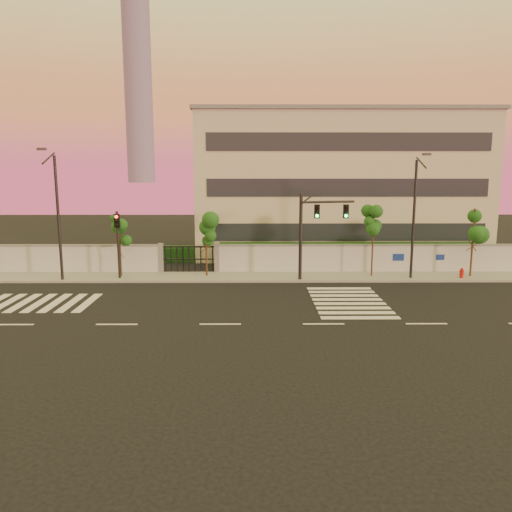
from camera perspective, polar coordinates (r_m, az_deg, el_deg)
The scene contains 16 objects.
ground at distance 24.37m, azimuth -4.10°, elevation -7.79°, with size 120.00×120.00×0.00m, color black.
sidewalk at distance 34.49m, azimuth -2.99°, elevation -2.40°, with size 60.00×3.00×0.15m, color gray.
perimeter_wall at distance 35.77m, azimuth -2.73°, elevation -0.33°, with size 60.00×0.36×2.20m.
hedge_row at distance 38.48m, azimuth -0.99°, elevation 0.02°, with size 41.00×4.25×1.80m.
institutional_building at distance 45.79m, azimuth 9.04°, elevation 8.18°, with size 24.40×12.40×12.25m.
distant_skyscraper at distance 315.17m, azimuth -13.37°, elevation 19.54°, with size 16.00×16.00×118.00m.
road_markings at distance 28.10m, azimuth -6.84°, elevation -5.43°, with size 57.00×7.62×0.02m.
street_tree_c at distance 35.11m, azimuth -15.31°, elevation 2.67°, with size 1.31×1.05×4.36m.
street_tree_d at distance 34.20m, azimuth -5.68°, elevation 2.73°, with size 1.52×1.21×4.31m.
street_tree_e at distance 34.87m, azimuth 13.29°, elevation 3.37°, with size 1.34×1.07×4.91m.
street_tree_f at distance 36.99m, azimuth 23.64°, elevation 3.04°, with size 1.59×1.27×4.79m.
traffic_signal_main at distance 33.00m, azimuth 6.42°, elevation 3.40°, with size 3.68×1.01×5.87m.
traffic_signal_secondary at distance 34.50m, azimuth -15.52°, elevation 2.12°, with size 0.36×0.35×4.66m.
streetlight_west at distance 34.93m, azimuth -21.80°, elevation 4.73°, with size 0.52×2.09×8.68m.
streetlight_east at distance 34.68m, azimuth 17.70°, elevation 4.67°, with size 0.50×2.02×8.39m.
fire_hydrant at distance 36.52m, azimuth 22.44°, elevation -1.91°, with size 0.32×0.31×0.83m.
Camera 1 is at (1.57, -23.18, 7.36)m, focal length 35.00 mm.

